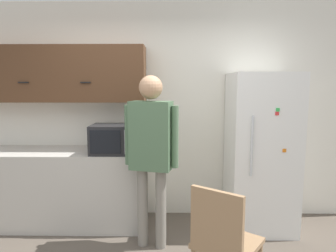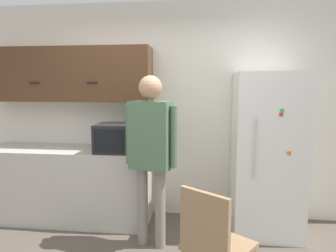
{
  "view_description": "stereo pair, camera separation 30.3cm",
  "coord_description": "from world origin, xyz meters",
  "px_view_note": "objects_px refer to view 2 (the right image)",
  "views": [
    {
      "loc": [
        0.18,
        -2.06,
        1.67
      ],
      "look_at": [
        0.14,
        0.95,
        1.27
      ],
      "focal_mm": 32.0,
      "sensor_mm": 36.0,
      "label": 1
    },
    {
      "loc": [
        0.48,
        -2.04,
        1.67
      ],
      "look_at": [
        0.14,
        0.95,
        1.27
      ],
      "focal_mm": 32.0,
      "sensor_mm": 36.0,
      "label": 2
    }
  ],
  "objects_px": {
    "chair": "(213,240)",
    "refrigerator": "(266,154)",
    "microwave": "(117,138)",
    "person": "(151,144)"
  },
  "relations": [
    {
      "from": "person",
      "to": "microwave",
      "type": "bearing_deg",
      "value": 153.36
    },
    {
      "from": "microwave",
      "to": "chair",
      "type": "height_order",
      "value": "microwave"
    },
    {
      "from": "person",
      "to": "chair",
      "type": "distance_m",
      "value": 1.14
    },
    {
      "from": "microwave",
      "to": "refrigerator",
      "type": "bearing_deg",
      "value": 2.39
    },
    {
      "from": "chair",
      "to": "refrigerator",
      "type": "bearing_deg",
      "value": -81.6
    },
    {
      "from": "person",
      "to": "refrigerator",
      "type": "bearing_deg",
      "value": 34.14
    },
    {
      "from": "refrigerator",
      "to": "chair",
      "type": "distance_m",
      "value": 1.44
    },
    {
      "from": "person",
      "to": "chair",
      "type": "relative_size",
      "value": 1.94
    },
    {
      "from": "microwave",
      "to": "refrigerator",
      "type": "height_order",
      "value": "refrigerator"
    },
    {
      "from": "person",
      "to": "refrigerator",
      "type": "relative_size",
      "value": 0.98
    }
  ]
}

